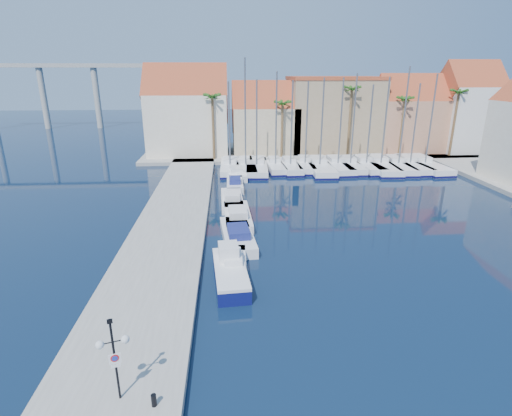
{
  "coord_description": "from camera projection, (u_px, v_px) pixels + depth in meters",
  "views": [
    {
      "loc": [
        -4.03,
        -16.37,
        12.72
      ],
      "look_at": [
        -1.99,
        11.9,
        3.0
      ],
      "focal_mm": 28.0,
      "sensor_mm": 36.0,
      "label": 1
    }
  ],
  "objects": [
    {
      "name": "ground",
      "position": [
        313.0,
        341.0,
        19.84
      ],
      "size": [
        260.0,
        260.0,
        0.0
      ],
      "primitive_type": "plane",
      "color": "black",
      "rests_on": "ground"
    },
    {
      "name": "sailboat_8",
      "position": [
        349.0,
        165.0,
        54.6
      ],
      "size": [
        2.7,
        9.32,
        12.51
      ],
      "rotation": [
        0.0,
        0.0,
        -0.03
      ],
      "color": "white",
      "rests_on": "ground"
    },
    {
      "name": "motorboat_west_0",
      "position": [
        234.0,
        265.0,
        26.52
      ],
      "size": [
        1.77,
        5.18,
        1.4
      ],
      "rotation": [
        0.0,
        0.0,
        -0.02
      ],
      "color": "white",
      "rests_on": "ground"
    },
    {
      "name": "motorboat_west_5",
      "position": [
        236.0,
        173.0,
        50.71
      ],
      "size": [
        2.68,
        6.92,
        1.4
      ],
      "rotation": [
        0.0,
        0.0,
        0.08
      ],
      "color": "white",
      "rests_on": "ground"
    },
    {
      "name": "viaduct",
      "position": [
        72.0,
        83.0,
        91.22
      ],
      "size": [
        48.0,
        2.2,
        14.45
      ],
      "color": "#9E9E99",
      "rests_on": "ground"
    },
    {
      "name": "motorboat_west_2",
      "position": [
        238.0,
        216.0,
        35.52
      ],
      "size": [
        2.47,
        7.07,
        1.4
      ],
      "rotation": [
        0.0,
        0.0,
        0.03
      ],
      "color": "white",
      "rests_on": "ground"
    },
    {
      "name": "building_1",
      "position": [
        265.0,
        121.0,
        62.61
      ],
      "size": [
        10.3,
        8.0,
        11.0
      ],
      "color": "tan",
      "rests_on": "shore_north"
    },
    {
      "name": "sailboat_9",
      "position": [
        365.0,
        165.0,
        54.83
      ],
      "size": [
        3.32,
        9.89,
        11.14
      ],
      "rotation": [
        0.0,
        0.0,
        0.08
      ],
      "color": "white",
      "rests_on": "ground"
    },
    {
      "name": "palm_2",
      "position": [
        352.0,
        91.0,
        57.18
      ],
      "size": [
        2.6,
        2.6,
        11.15
      ],
      "color": "brown",
      "rests_on": "shore_north"
    },
    {
      "name": "palm_1",
      "position": [
        283.0,
        105.0,
        57.1
      ],
      "size": [
        2.6,
        2.6,
        9.15
      ],
      "color": "brown",
      "rests_on": "shore_north"
    },
    {
      "name": "building_3",
      "position": [
        408.0,
        117.0,
        63.99
      ],
      "size": [
        10.3,
        8.0,
        12.0
      ],
      "color": "tan",
      "rests_on": "shore_north"
    },
    {
      "name": "sailboat_13",
      "position": [
        422.0,
        164.0,
        55.1
      ],
      "size": [
        3.73,
        11.46,
        12.47
      ],
      "rotation": [
        0.0,
        0.0,
        0.07
      ],
      "color": "white",
      "rests_on": "ground"
    },
    {
      "name": "sailboat_10",
      "position": [
        379.0,
        165.0,
        54.85
      ],
      "size": [
        3.73,
        11.72,
        12.1
      ],
      "rotation": [
        0.0,
        0.0,
        -0.06
      ],
      "color": "white",
      "rests_on": "ground"
    },
    {
      "name": "palm_0",
      "position": [
        212.0,
        99.0,
        56.12
      ],
      "size": [
        2.6,
        2.6,
        10.15
      ],
      "color": "brown",
      "rests_on": "shore_north"
    },
    {
      "name": "sailboat_11",
      "position": [
        397.0,
        165.0,
        54.54
      ],
      "size": [
        3.29,
        10.16,
        13.36
      ],
      "rotation": [
        0.0,
        0.0,
        -0.06
      ],
      "color": "white",
      "rests_on": "ground"
    },
    {
      "name": "shore_north",
      "position": [
        313.0,
        151.0,
        65.73
      ],
      "size": [
        54.0,
        16.0,
        0.5
      ],
      "primitive_type": "cube",
      "color": "gray",
      "rests_on": "ground"
    },
    {
      "name": "quay_west",
      "position": [
        167.0,
        236.0,
        31.89
      ],
      "size": [
        6.0,
        77.0,
        0.5
      ],
      "primitive_type": "cube",
      "color": "gray",
      "rests_on": "ground"
    },
    {
      "name": "sailboat_4",
      "position": [
        290.0,
        166.0,
        54.02
      ],
      "size": [
        2.53,
        8.6,
        11.69
      ],
      "rotation": [
        0.0,
        0.0,
        0.03
      ],
      "color": "white",
      "rests_on": "ground"
    },
    {
      "name": "sailboat_0",
      "position": [
        230.0,
        167.0,
        53.72
      ],
      "size": [
        2.66,
        9.54,
        11.54
      ],
      "rotation": [
        0.0,
        0.0,
        -0.02
      ],
      "color": "white",
      "rests_on": "ground"
    },
    {
      "name": "sailboat_1",
      "position": [
        246.0,
        166.0,
        53.74
      ],
      "size": [
        2.73,
        10.15,
        14.36
      ],
      "rotation": [
        0.0,
        0.0,
        -0.01
      ],
      "color": "white",
      "rests_on": "ground"
    },
    {
      "name": "motorboat_west_4",
      "position": [
        235.0,
        184.0,
        45.66
      ],
      "size": [
        1.87,
        5.69,
        1.4
      ],
      "rotation": [
        0.0,
        0.0,
        -0.01
      ],
      "color": "white",
      "rests_on": "ground"
    },
    {
      "name": "motorboat_west_1",
      "position": [
        238.0,
        236.0,
        31.33
      ],
      "size": [
        2.84,
        7.16,
        1.4
      ],
      "rotation": [
        0.0,
        0.0,
        0.09
      ],
      "color": "white",
      "rests_on": "ground"
    },
    {
      "name": "motorboat_west_6",
      "position": [
        233.0,
        164.0,
        55.82
      ],
      "size": [
        2.46,
        6.21,
        1.4
      ],
      "rotation": [
        0.0,
        0.0,
        0.09
      ],
      "color": "white",
      "rests_on": "ground"
    },
    {
      "name": "building_2",
      "position": [
        333.0,
        114.0,
        63.99
      ],
      "size": [
        14.2,
        10.2,
        11.5
      ],
      "color": "#9A825F",
      "rests_on": "shore_north"
    },
    {
      "name": "bollard",
      "position": [
        154.0,
        400.0,
        15.31
      ],
      "size": [
        0.21,
        0.21,
        0.52
      ],
      "primitive_type": "cylinder",
      "color": "black",
      "rests_on": "quay_west"
    },
    {
      "name": "fishing_boat",
      "position": [
        230.0,
        271.0,
        25.44
      ],
      "size": [
        2.4,
        5.97,
        2.04
      ],
      "rotation": [
        0.0,
        0.0,
        0.08
      ],
      "color": "#0E1251",
      "rests_on": "ground"
    },
    {
      "name": "sailboat_6",
      "position": [
        319.0,
        166.0,
        54.07
      ],
      "size": [
        3.32,
        11.22,
        12.02
      ],
      "rotation": [
        0.0,
        0.0,
        -0.03
      ],
      "color": "white",
      "rests_on": "ground"
    },
    {
      "name": "sailboat_3",
      "position": [
        275.0,
        166.0,
        54.1
      ],
      "size": [
        2.48,
        8.21,
        12.75
      ],
      "rotation": [
        0.0,
        0.0,
        0.04
      ],
      "color": "white",
      "rests_on": "ground"
    },
    {
      "name": "sailboat_7",
      "position": [
        337.0,
        165.0,
        54.51
      ],
      "size": [
        2.9,
        9.91,
        12.01
      ],
      "rotation": [
        0.0,
        0.0,
        0.03
      ],
      "color": "white",
      "rests_on": "ground"
    },
    {
      "name": "lamp_post",
      "position": [
        113.0,
        348.0,
        14.99
      ],
      "size": [
        1.19,
        0.6,
        3.63
      ],
      "rotation": [
        0.0,
        0.0,
        0.3
      ],
      "color": "black",
      "rests_on": "quay_west"
    },
    {
      "name": "sailboat_2",
      "position": [
        257.0,
        166.0,
        53.86
      ],
      "size": [
        3.43,
        10.72,
        11.78
      ],
      "rotation": [
        0.0,
        0.0,
        -0.06
      ],
      "color": "white",
      "rests_on": "ground"
    },
    {
      "name": "building_4",
      "position": [
        466.0,
        110.0,
        63.3
      ],
      "size": [
        8.3,
        8.0,
        14.0
      ],
      "color": "white",
      "rests_on": "shore_north"
    },
    {
      "name": "palm_4",
      "position": [
        459.0,
        94.0,
        58.42
      ],
      "size": [
        2.6,
        2.6,
        10.65
      ],
      "color": "brown",
      "rests_on": "shore_north"
    },
    {
      "name": "palm_3",
      "position": [
        405.0,
        101.0,
        58.18
      ],
      "size": [
        2.6,
        2.6,
        9.65
      ],
      "color": "brown",
      "rests_on": "shore_north"
    },
    {
      "name": "sailboat_12",
      "position": [
        408.0,
        164.0,
        55.08
      ],
      "size": [
        3.08,
        10.61,
        11.31
      ],
      "rotation": [
        0.0,
        0.0,
        0.03
      ],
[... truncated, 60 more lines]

